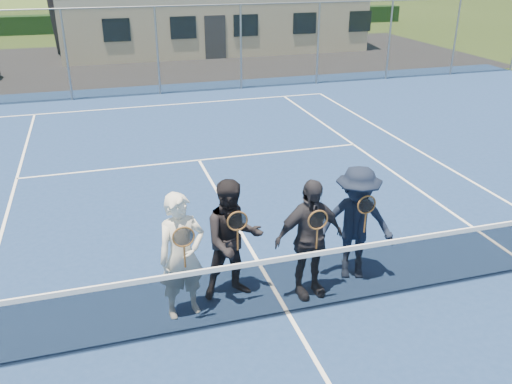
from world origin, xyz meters
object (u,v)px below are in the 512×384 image
player_b (233,240)px  player_c (309,239)px  tennis_net (289,283)px  player_a (182,256)px  player_d (356,223)px

player_b → player_c: 1.07m
tennis_net → player_c: bearing=44.2°
tennis_net → player_b: size_ratio=6.49×
player_c → player_b: bearing=165.2°
player_a → player_b: same height
player_d → player_a: bearing=-175.6°
player_c → player_d: bearing=16.3°
player_a → player_c: (1.80, -0.04, -0.00)m
player_d → player_b: bearing=179.2°
player_b → player_c: size_ratio=1.00×
player_a → player_b: size_ratio=1.00×
player_a → player_d: bearing=4.4°
player_a → player_c: 1.80m
player_b → player_a: bearing=-163.0°
tennis_net → player_c: size_ratio=6.49×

